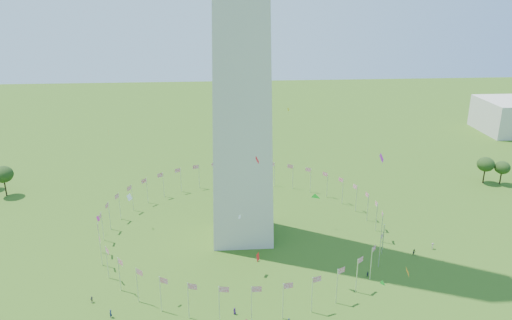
{
  "coord_description": "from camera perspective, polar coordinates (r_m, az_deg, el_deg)",
  "views": [
    {
      "loc": [
        -5.98,
        -80.97,
        69.71
      ],
      "look_at": [
        2.89,
        35.0,
        28.76
      ],
      "focal_mm": 35.0,
      "sensor_mm": 36.0,
      "label": 1
    }
  ],
  "objects": [
    {
      "name": "kites_aloft",
      "position": [
        116.77,
        1.53,
        -6.21
      ],
      "size": [
        94.25,
        78.1,
        35.74
      ],
      "color": "green",
      "rests_on": "ground"
    },
    {
      "name": "flag_ring",
      "position": [
        146.42,
        -1.59,
        -7.06
      ],
      "size": [
        80.24,
        80.24,
        9.0
      ],
      "color": "silver",
      "rests_on": "ground"
    }
  ]
}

